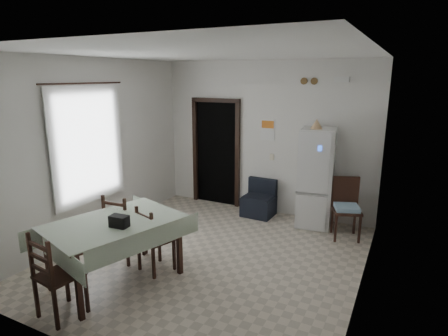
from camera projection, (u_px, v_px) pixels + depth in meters
ground at (209, 257)px, 5.54m from camera, size 4.50×4.50×0.00m
ceiling at (207, 53)px, 4.84m from camera, size 4.20×4.50×0.02m
wall_back at (265, 138)px, 7.14m from camera, size 4.20×0.02×2.90m
wall_front at (81, 213)px, 3.24m from camera, size 4.20×0.02×2.90m
wall_left at (96, 149)px, 6.11m from camera, size 0.02×4.50×2.90m
wall_right at (368, 180)px, 4.27m from camera, size 0.02×4.50×2.90m
doorway at (221, 152)px, 7.87m from camera, size 1.06×0.52×2.22m
window_recess at (83, 144)px, 5.93m from camera, size 0.10×1.20×1.60m
curtain at (88, 145)px, 5.88m from camera, size 0.02×1.45×1.85m
curtain_rod at (83, 83)px, 5.65m from camera, size 0.02×1.60×0.02m
calendar at (268, 130)px, 7.07m from camera, size 0.28×0.02×0.40m
calendar_image at (268, 124)px, 7.04m from camera, size 0.24×0.01×0.14m
light_switch at (272, 157)px, 7.15m from camera, size 0.08×0.02×0.12m
vent_left at (304, 81)px, 6.56m from camera, size 0.12×0.03×0.12m
vent_right at (314, 81)px, 6.48m from camera, size 0.12×0.03×0.12m
emergency_light at (342, 79)px, 6.25m from camera, size 0.25×0.07×0.09m
fridge at (316, 178)px, 6.52m from camera, size 0.63×0.63×1.75m
tan_cone at (317, 124)px, 6.23m from camera, size 0.21×0.21×0.17m
navy_seat at (259, 198)px, 7.12m from camera, size 0.59×0.57×0.69m
corner_chair at (347, 209)px, 6.09m from camera, size 0.55×0.55×1.00m
dining_table at (116, 252)px, 4.79m from camera, size 1.49×1.85×0.84m
black_bag at (119, 221)px, 4.50m from camera, size 0.23×0.15×0.14m
dining_chair_far_left at (124, 226)px, 5.39m from camera, size 0.45×0.45×1.00m
dining_chair_far_right at (156, 239)px, 5.07m from camera, size 0.50×0.50×0.92m
dining_chair_near_head at (59, 274)px, 4.08m from camera, size 0.49×0.49×1.01m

